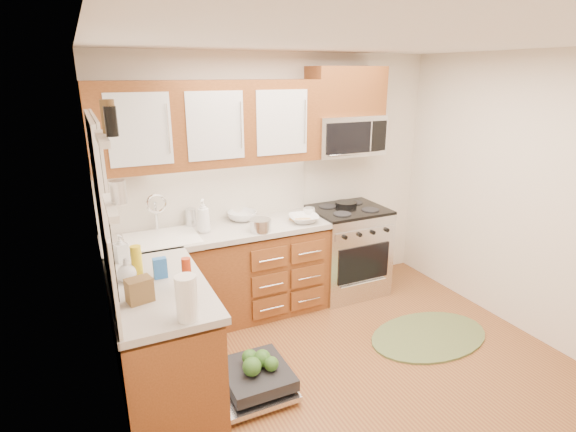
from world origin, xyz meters
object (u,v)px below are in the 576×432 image
paper_towel_roll (187,298)px  range (347,250)px  skillet (346,204)px  bowl_b (242,216)px  dishwasher (251,381)px  cup (309,212)px  bowl_a (304,219)px  microwave (345,135)px  rug (429,336)px  sink (163,252)px  stock_pot (260,225)px  cutting_board (304,218)px  upper_cabinets (210,124)px

paper_towel_roll → range: bearing=35.5°
skillet → bowl_b: bearing=176.1°
dishwasher → cup: (1.06, 1.11, 0.87)m
bowl_a → paper_towel_roll: bearing=-137.6°
microwave → rug: microwave is taller
dishwasher → microwave: bearing=39.1°
bowl_b → cup: size_ratio=2.35×
sink → cup: size_ratio=5.15×
bowl_b → cup: bearing=-16.2°
microwave → bowl_b: size_ratio=2.68×
rug → skillet: bearing=97.9°
microwave → cup: bearing=-164.1°
range → stock_pot: (-1.08, -0.21, 0.51)m
microwave → dishwasher: (-1.54, -1.25, -1.60)m
microwave → dishwasher: microwave is taller
cutting_board → bowl_b: (-0.56, 0.23, 0.04)m
skillet → cutting_board: (-0.59, -0.15, -0.04)m
stock_pot → paper_towel_roll: bearing=-127.6°
paper_towel_roll → bowl_b: paper_towel_roll is taller
upper_cabinets → microwave: bearing=-1.0°
range → sink: size_ratio=1.53×
upper_cabinets → sink: upper_cabinets is taller
sink → rug: bearing=-27.7°
range → cup: cup is taller
skillet → upper_cabinets: bearing=177.8°
cutting_board → bowl_a: bearing=-116.6°
cup → upper_cabinets: bearing=170.1°
microwave → dishwasher: 2.55m
cup → sink: bearing=179.7°
range → cutting_board: range is taller
dishwasher → range: bearing=36.3°
bowl_b → skillet: bearing=-3.9°
upper_cabinets → bowl_a: bearing=-19.5°
range → microwave: size_ratio=1.25×
paper_towel_roll → cup: (1.56, 1.43, -0.09)m
sink → dishwasher: 1.38m
dishwasher → stock_pot: stock_pot is taller
sink → microwave: bearing=3.9°
skillet → bowl_a: (-0.63, -0.23, -0.01)m
stock_pot → cutting_board: bearing=16.0°
cutting_board → bowl_a: 0.09m
paper_towel_roll → sink: bearing=85.8°
stock_pot → range: bearing=11.0°
microwave → cup: 0.88m
rug → bowl_a: (-0.79, 0.98, 0.95)m
upper_cabinets → bowl_a: 1.25m
upper_cabinets → rug: 2.76m
dishwasher → paper_towel_roll: paper_towel_roll is taller
bowl_a → bowl_b: bearing=149.3°
dishwasher → skillet: size_ratio=3.06×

